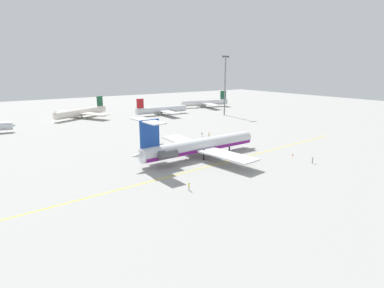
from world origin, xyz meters
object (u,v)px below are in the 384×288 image
object	(u,v)px
airliner_far_right	(204,103)
safety_cone_nose	(293,155)
ground_crew_near_tail	(202,134)
airliner_mid_right	(163,110)
main_jetliner	(197,146)
airliner_mid_left	(80,112)
ground_crew_starboard	(189,185)
light_mast	(225,84)
ground_crew_near_nose	(313,159)
ground_crew_portside	(209,134)

from	to	relation	value
airliner_far_right	safety_cone_nose	bearing A→B (deg)	76.81
ground_crew_near_tail	safety_cone_nose	world-z (taller)	ground_crew_near_tail
ground_crew_near_tail	airliner_mid_right	bearing A→B (deg)	107.43
main_jetliner	airliner_mid_right	world-z (taller)	main_jetliner
airliner_mid_left	safety_cone_nose	xyz separation A→B (m)	(30.05, -101.16, -2.51)
ground_crew_starboard	airliner_mid_left	bearing A→B (deg)	112.07
airliner_mid_right	ground_crew_near_tail	distance (m)	56.27
main_jetliner	light_mast	bearing A→B (deg)	42.38
ground_crew_near_nose	ground_crew_portside	size ratio (longest dim) A/B	1.05
airliner_far_right	ground_crew_starboard	xyz separation A→B (m)	(-82.57, -106.71, -1.73)
main_jetliner	airliner_far_right	distance (m)	111.22
light_mast	airliner_mid_right	bearing A→B (deg)	142.73
airliner_far_right	ground_crew_near_tail	size ratio (longest dim) A/B	19.34
airliner_mid_right	safety_cone_nose	world-z (taller)	airliner_mid_right
ground_crew_near_tail	light_mast	bearing A→B (deg)	74.00
ground_crew_near_tail	safety_cone_nose	size ratio (longest dim) A/B	2.99
airliner_far_right	ground_crew_portside	bearing A→B (deg)	65.24
light_mast	airliner_mid_left	bearing A→B (deg)	153.65
ground_crew_near_tail	ground_crew_starboard	world-z (taller)	ground_crew_starboard
ground_crew_starboard	light_mast	distance (m)	104.34
airliner_far_right	airliner_mid_right	bearing A→B (deg)	30.82
airliner_mid_left	ground_crew_starboard	distance (m)	106.20
airliner_mid_right	light_mast	bearing A→B (deg)	-35.75
airliner_mid_left	light_mast	distance (m)	72.55
ground_crew_near_nose	light_mast	size ratio (longest dim) A/B	0.06
ground_crew_near_nose	safety_cone_nose	bearing A→B (deg)	152.17
ground_crew_near_nose	light_mast	distance (m)	86.14
main_jetliner	airliner_far_right	bearing A→B (deg)	50.45
airliner_far_right	ground_crew_near_nose	world-z (taller)	airliner_far_right
airliner_mid_left	ground_crew_near_tail	xyz separation A→B (m)	(23.97, -66.79, -1.74)
main_jetliner	light_mast	size ratio (longest dim) A/B	1.38
airliner_mid_right	ground_crew_near_nose	world-z (taller)	airliner_mid_right
airliner_mid_left	ground_crew_near_tail	world-z (taller)	airliner_mid_left
main_jetliner	airliner_far_right	world-z (taller)	main_jetliner
airliner_mid_right	ground_crew_starboard	size ratio (longest dim) A/B	17.33
airliner_mid_right	airliner_far_right	size ratio (longest dim) A/B	0.93
main_jetliner	light_mast	distance (m)	80.68
airliner_mid_right	ground_crew_starboard	xyz separation A→B (m)	(-46.64, -93.37, -1.53)
airliner_mid_right	ground_crew_near_tail	bearing A→B (deg)	-103.73
ground_crew_near_tail	airliner_mid_left	bearing A→B (deg)	142.42
ground_crew_starboard	ground_crew_near_tail	bearing A→B (deg)	77.16
airliner_mid_left	airliner_far_right	distance (m)	74.71
ground_crew_near_tail	ground_crew_starboard	xyz separation A→B (m)	(-31.85, -39.10, 0.04)
airliner_far_right	safety_cone_nose	size ratio (longest dim) A/B	57.92
airliner_far_right	ground_crew_portside	distance (m)	85.12
airliner_far_right	light_mast	xyz separation A→B (m)	(-10.77, -32.48, 13.16)
ground_crew_near_tail	ground_crew_portside	xyz separation A→B (m)	(1.66, -1.92, -0.00)
airliner_mid_left	ground_crew_starboard	world-z (taller)	airliner_mid_left
airliner_mid_right	ground_crew_near_nose	bearing A→B (deg)	-94.68
airliner_mid_left	ground_crew_portside	world-z (taller)	airliner_mid_left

